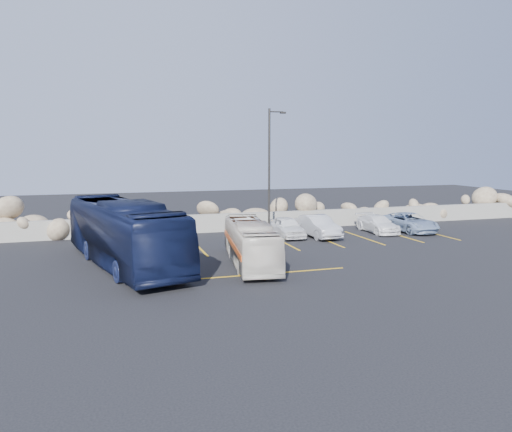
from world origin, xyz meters
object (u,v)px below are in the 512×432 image
object	(u,v)px
car_c	(378,224)
car_d	(409,222)
vintage_bus	(251,243)
tour_coach	(124,233)
lamppost	(270,168)
car_a	(287,227)
car_b	(318,226)

from	to	relation	value
car_c	car_d	world-z (taller)	car_d
vintage_bus	tour_coach	xyz separation A→B (m)	(-5.79, 1.50, 0.52)
lamppost	car_d	world-z (taller)	lamppost
tour_coach	car_c	bearing A→B (deg)	2.05
car_a	car_c	world-z (taller)	car_a
vintage_bus	car_d	xyz separation A→B (m)	(12.96, 6.13, -0.42)
car_a	car_c	distance (m)	6.39
car_d	tour_coach	bearing A→B (deg)	-169.07
tour_coach	car_a	xyz separation A→B (m)	(10.12, 5.08, -0.92)
lamppost	car_a	bearing A→B (deg)	-39.86
tour_coach	car_b	bearing A→B (deg)	6.03
car_c	car_d	bearing A→B (deg)	-6.56
tour_coach	car_a	world-z (taller)	tour_coach
car_b	car_d	size ratio (longest dim) A/B	0.92
lamppost	car_d	distance (m)	10.26
car_c	car_d	size ratio (longest dim) A/B	0.87
vintage_bus	car_d	distance (m)	14.34
vintage_bus	car_d	world-z (taller)	vintage_bus
lamppost	car_b	bearing A→B (deg)	-25.30
car_a	car_d	world-z (taller)	car_a
car_b	tour_coach	bearing A→B (deg)	-161.90
lamppost	vintage_bus	xyz separation A→B (m)	(-3.45, -7.32, -3.25)
lamppost	vintage_bus	bearing A→B (deg)	-115.24
lamppost	car_d	bearing A→B (deg)	-7.11
lamppost	car_a	size ratio (longest dim) A/B	2.14
vintage_bus	car_a	xyz separation A→B (m)	(4.34, 6.58, -0.41)
car_d	car_b	bearing A→B (deg)	178.05
car_a	car_c	xyz separation A→B (m)	(6.39, -0.14, -0.07)
tour_coach	car_d	size ratio (longest dim) A/B	2.49
vintage_bus	tour_coach	size ratio (longest dim) A/B	0.67
car_d	vintage_bus	bearing A→B (deg)	-157.61
tour_coach	car_a	distance (m)	11.36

